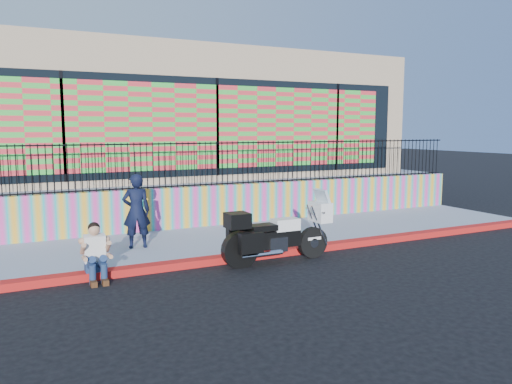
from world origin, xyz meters
TOP-DOWN VIEW (x-y plane):
  - ground at (0.00, 0.00)m, footprint 90.00×90.00m
  - red_curb at (0.00, 0.00)m, footprint 16.00×0.30m
  - sidewalk at (0.00, 1.65)m, footprint 16.00×3.00m
  - mural_wall at (0.00, 3.25)m, footprint 16.00×0.20m
  - metal_fence at (0.00, 3.25)m, footprint 15.80×0.04m
  - elevated_platform at (0.00, 8.35)m, footprint 16.00×10.00m
  - storefront_building at (0.00, 8.13)m, footprint 14.00×8.06m
  - police_motorcycle at (-0.54, -0.47)m, footprint 2.42×0.80m
  - police_officer at (-2.99, 1.52)m, footprint 0.65×0.47m
  - seated_man at (-4.12, -0.17)m, footprint 0.54×0.71m

SIDE VIEW (x-z plane):
  - ground at x=0.00m, z-range 0.00..0.00m
  - red_curb at x=0.00m, z-range 0.00..0.15m
  - sidewalk at x=0.00m, z-range 0.00..0.15m
  - seated_man at x=-4.12m, z-range -0.08..0.98m
  - elevated_platform at x=0.00m, z-range 0.00..1.25m
  - police_motorcycle at x=-0.54m, z-range -0.12..1.38m
  - mural_wall at x=0.00m, z-range 0.15..1.25m
  - police_officer at x=-2.99m, z-range 0.15..1.82m
  - metal_fence at x=0.00m, z-range 1.25..2.45m
  - storefront_building at x=0.00m, z-range 1.25..5.25m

